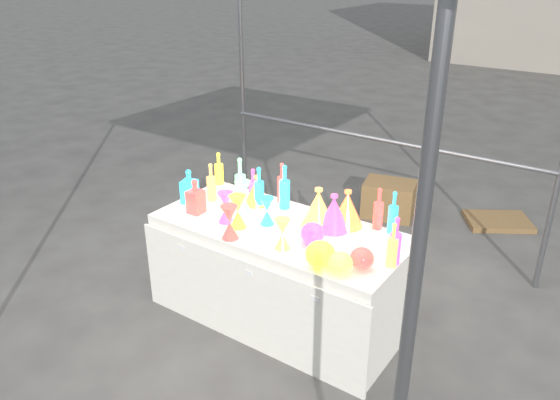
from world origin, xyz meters
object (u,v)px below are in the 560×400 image
Objects in this scene: display_table at (279,273)px; globe_0 at (320,256)px; hourglass_0 at (230,222)px; bottle_0 at (219,168)px; cardboard_box_closed at (389,199)px; lampshade_0 at (257,190)px.

globe_0 is at bearing -30.25° from display_table.
display_table is 7.81× the size of hourglass_0.
bottle_0 is at bearing 154.23° from globe_0.
cardboard_box_closed is 2.49m from hourglass_0.
cardboard_box_closed is 2.21× the size of lampshade_0.
bottle_0 is 1.19× the size of lampshade_0.
hourglass_0 is (-0.17, -0.32, 0.49)m from display_table.
hourglass_0 is (0.68, -0.68, -0.02)m from bottle_0.
lampshade_0 is at bearing 108.69° from hourglass_0.
cardboard_box_closed is 2.74× the size of globe_0.
lampshade_0 is at bearing -112.90° from cardboard_box_closed.
display_table is at bearing -22.92° from bottle_0.
globe_0 reaches higher than display_table.
bottle_0 is at bearing 153.27° from lampshade_0.
globe_0 is (0.68, 0.03, -0.04)m from hourglass_0.
lampshade_0 is (-0.18, 0.54, -0.00)m from hourglass_0.
display_table is at bearing -102.10° from cardboard_box_closed.
bottle_0 is at bearing 134.69° from hourglass_0.
lampshade_0 reaches higher than cardboard_box_closed.
lampshade_0 is (0.49, -0.14, -0.02)m from bottle_0.
cardboard_box_closed is 1.99m from lampshade_0.
display_table is at bearing 149.75° from globe_0.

